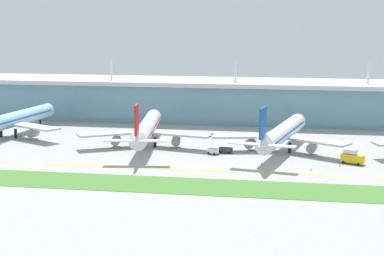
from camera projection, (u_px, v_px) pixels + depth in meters
ground_plane at (203, 170)px, 197.82m from camera, size 600.00×600.00×0.00m
terminal_building at (236, 100)px, 289.50m from camera, size 288.00×34.00×27.22m
airliner_nearest at (10, 121)px, 251.06m from camera, size 48.46×67.28×18.90m
airliner_near_middle at (146, 129)px, 232.72m from camera, size 48.35×64.89×18.90m
airliner_far_middle at (282, 133)px, 223.73m from camera, size 47.97×62.96×18.90m
taxiway_stripe_mid_west at (85, 166)px, 202.88m from camera, size 28.00×0.70×0.04m
taxiway_stripe_centre at (192, 170)px, 197.09m from camera, size 28.00×0.70×0.04m
taxiway_stripe_mid_east at (306, 175)px, 191.29m from camera, size 28.00×0.70×0.04m
grass_verge at (191, 186)px, 178.69m from camera, size 300.00×18.00×0.10m
pushback_tug at (226, 150)px, 222.34m from camera, size 4.70×3.06×1.85m
baggage_cart at (213, 151)px, 219.92m from camera, size 4.02×3.35×2.48m
fuel_truck at (352, 157)px, 205.64m from camera, size 7.59×5.62×4.95m
safety_cone_left_wingtip at (261, 163)px, 205.21m from camera, size 0.56×0.56×0.70m
safety_cone_nose_front at (311, 169)px, 197.15m from camera, size 0.56×0.56×0.70m
safety_cone_right_wingtip at (340, 165)px, 202.32m from camera, size 0.56×0.56×0.70m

